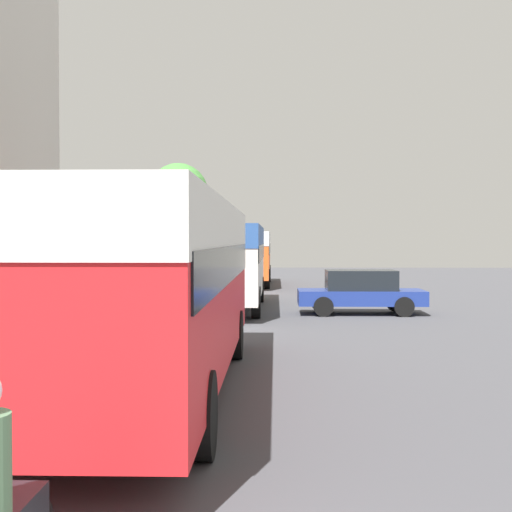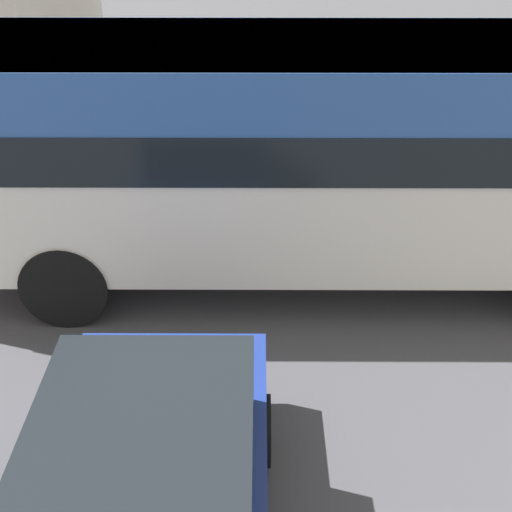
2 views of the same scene
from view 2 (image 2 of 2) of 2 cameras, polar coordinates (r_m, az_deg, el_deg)
name	(u,v)px [view 2 (image 2 of 2)]	position (r m, az deg, el deg)	size (l,w,h in m)	color
bus_following	(320,130)	(8.55, 5.17, 10.03)	(2.66, 9.44, 2.94)	silver
pedestrian_walking_away	(104,123)	(11.75, -12.08, 10.34)	(0.34, 0.34, 1.67)	#232838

